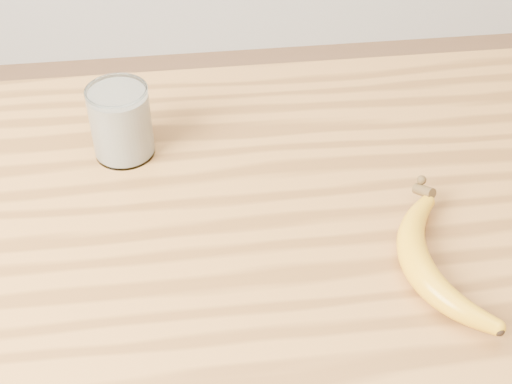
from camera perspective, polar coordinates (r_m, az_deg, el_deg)
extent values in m
cube|color=#A06830|center=(0.98, -2.45, -3.32)|extent=(1.20, 0.80, 0.04)
cylinder|color=brown|center=(1.65, 16.00, -4.46)|extent=(0.06, 0.06, 0.86)
cylinder|color=white|center=(1.07, -10.76, 5.53)|extent=(0.09, 0.09, 0.11)
torus|color=white|center=(1.04, -11.14, 7.99)|extent=(0.09, 0.09, 0.00)
cylinder|color=white|center=(1.07, -10.73, 5.36)|extent=(0.08, 0.08, 0.10)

